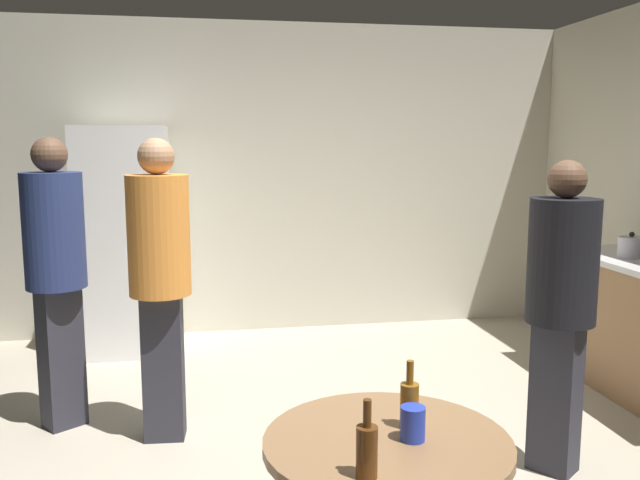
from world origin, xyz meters
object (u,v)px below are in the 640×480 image
Objects in this scene: plastic_cup_blue at (413,424)px; person_in_orange_shirt at (160,266)px; person_in_navy_shirt at (56,260)px; refrigerator at (125,240)px; kettle at (631,247)px; person_in_black_shirt at (561,294)px; beer_bottle_brown at (367,449)px; beer_bottle_amber at (409,403)px; foreground_table at (387,469)px.

person_in_orange_shirt is (-0.88, 1.79, 0.20)m from plastic_cup_blue.
refrigerator is at bearing 134.90° from person_in_navy_shirt.
kettle is (3.47, -1.43, 0.07)m from refrigerator.
beer_bottle_brown is at bearing 5.79° from person_in_black_shirt.
person_in_orange_shirt reaches higher than person_in_black_shirt.
beer_bottle_amber is 1.00× the size of beer_bottle_brown.
kettle is at bearing -174.97° from person_in_black_shirt.
person_in_navy_shirt reaches higher than plastic_cup_blue.
foreground_table is at bearing -1.67° from person_in_navy_shirt.
refrigerator is 7.83× the size of beer_bottle_brown.
foreground_table is 0.18m from plastic_cup_blue.
refrigerator is at bearing 108.68° from foreground_table.
refrigerator is 7.38× the size of kettle.
person_in_black_shirt is at bearing -137.00° from kettle.
beer_bottle_amber is 2.48m from person_in_navy_shirt.
foreground_table is 3.48× the size of beer_bottle_amber.
person_in_navy_shirt is at bearing -110.13° from person_in_orange_shirt.
person_in_orange_shirt is (-3.10, -0.30, 0.02)m from kettle.
kettle reaches higher than plastic_cup_blue.
person_in_orange_shirt is (-0.68, 1.99, 0.18)m from beer_bottle_brown.
plastic_cup_blue is at bearing 5.47° from person_in_black_shirt.
person_in_navy_shirt is (-1.50, 1.97, 0.18)m from beer_bottle_amber.
beer_bottle_amber reaches higher than plastic_cup_blue.
foreground_table is 0.32m from beer_bottle_brown.
beer_bottle_brown is (1.06, -3.72, -0.08)m from refrigerator.
refrigerator is 7.83× the size of beer_bottle_amber.
beer_bottle_amber is (1.28, -3.42, -0.08)m from refrigerator.
person_in_orange_shirt is (0.60, -0.27, -0.00)m from person_in_navy_shirt.
person_in_orange_shirt reaches higher than foreground_table.
beer_bottle_amber is 0.37m from beer_bottle_brown.
refrigerator is 1.48m from person_in_navy_shirt.
person_in_navy_shirt is at bearing 125.74° from plastic_cup_blue.
kettle is 1.06× the size of beer_bottle_brown.
foreground_table is 1.97m from person_in_orange_shirt.
refrigerator is 3.65m from beer_bottle_amber.
person_in_orange_shirt is at bearing 116.23° from plastic_cup_blue.
plastic_cup_blue is at bearing -101.05° from beer_bottle_amber.
plastic_cup_blue is at bearing 30.57° from person_in_orange_shirt.
beer_bottle_brown is at bearing -126.39° from beer_bottle_amber.
person_in_navy_shirt is (-1.41, 2.04, 0.37)m from foreground_table.
beer_bottle_brown is (-0.22, -0.30, 0.00)m from beer_bottle_amber.
beer_bottle_amber is 0.10m from plastic_cup_blue.
foreground_table is 3.48× the size of beer_bottle_brown.
person_in_black_shirt reaches higher than foreground_table.
foreground_table is at bearing 162.91° from plastic_cup_blue.
refrigerator is at bearing 109.67° from plastic_cup_blue.
person_in_black_shirt is (-1.11, -1.04, -0.04)m from kettle.
person_in_black_shirt is at bearing 43.44° from plastic_cup_blue.
foreground_table is at bearing -71.32° from refrigerator.
kettle is 3.11m from person_in_orange_shirt.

